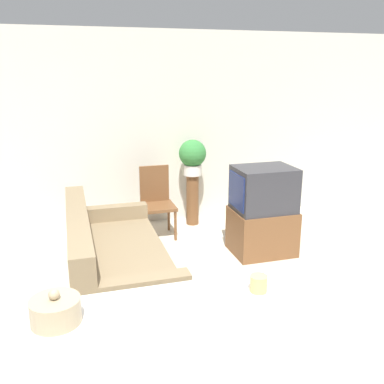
{
  "coord_description": "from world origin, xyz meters",
  "views": [
    {
      "loc": [
        -0.74,
        -2.52,
        2.18
      ],
      "look_at": [
        0.56,
        1.89,
        0.85
      ],
      "focal_mm": 40.0,
      "sensor_mm": 36.0,
      "label": 1
    }
  ],
  "objects_px": {
    "couch": "(113,264)",
    "wooden_chair": "(156,199)",
    "potted_plant": "(193,156)",
    "decorative_bowl": "(56,311)",
    "television": "(263,189)"
  },
  "relations": [
    {
      "from": "couch",
      "to": "wooden_chair",
      "type": "height_order",
      "value": "wooden_chair"
    },
    {
      "from": "wooden_chair",
      "to": "couch",
      "type": "bearing_deg",
      "value": -118.07
    },
    {
      "from": "wooden_chair",
      "to": "potted_plant",
      "type": "relative_size",
      "value": 1.86
    },
    {
      "from": "potted_plant",
      "to": "decorative_bowl",
      "type": "xyz_separation_m",
      "value": [
        -1.78,
        -3.77,
        0.08
      ]
    },
    {
      "from": "wooden_chair",
      "to": "decorative_bowl",
      "type": "bearing_deg",
      "value": -108.91
    },
    {
      "from": "couch",
      "to": "television",
      "type": "distance_m",
      "value": 1.96
    },
    {
      "from": "decorative_bowl",
      "to": "potted_plant",
      "type": "bearing_deg",
      "value": 64.69
    },
    {
      "from": "potted_plant",
      "to": "decorative_bowl",
      "type": "relative_size",
      "value": 2.13
    },
    {
      "from": "television",
      "to": "potted_plant",
      "type": "height_order",
      "value": "potted_plant"
    },
    {
      "from": "couch",
      "to": "potted_plant",
      "type": "xyz_separation_m",
      "value": [
        1.32,
        1.65,
        0.72
      ]
    },
    {
      "from": "couch",
      "to": "potted_plant",
      "type": "bearing_deg",
      "value": 51.32
    },
    {
      "from": "couch",
      "to": "television",
      "type": "xyz_separation_m",
      "value": [
        1.84,
        0.45,
        0.52
      ]
    },
    {
      "from": "television",
      "to": "couch",
      "type": "bearing_deg",
      "value": -166.41
    },
    {
      "from": "couch",
      "to": "decorative_bowl",
      "type": "height_order",
      "value": "decorative_bowl"
    },
    {
      "from": "couch",
      "to": "television",
      "type": "bearing_deg",
      "value": 13.59
    }
  ]
}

